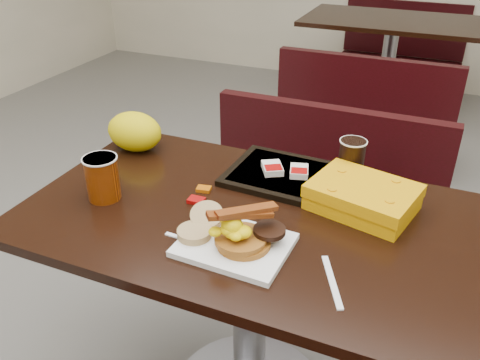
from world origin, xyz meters
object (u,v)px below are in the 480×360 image
at_px(bench_near_n, 313,207).
at_px(fork, 181,238).
at_px(pancake_stack, 244,240).
at_px(hashbrown_sleeve_left, 272,168).
at_px(platter, 235,245).
at_px(coffee_cup_near, 102,178).
at_px(hashbrown_sleeve_right, 299,171).
at_px(bench_far_n, 399,51).
at_px(coffee_cup_far, 352,157).
at_px(table_far, 386,73).
at_px(knife, 332,282).
at_px(paper_bag, 135,131).
at_px(bench_far_s, 368,108).
at_px(table_near, 250,319).
at_px(clamshell, 363,197).
at_px(tray, 292,177).

distance_m(bench_near_n, fork, 0.96).
bearing_deg(pancake_stack, hashbrown_sleeve_left, 99.38).
height_order(platter, coffee_cup_near, coffee_cup_near).
bearing_deg(hashbrown_sleeve_right, bench_far_n, 75.43).
distance_m(bench_far_n, coffee_cup_far, 3.04).
height_order(table_far, pancake_stack, pancake_stack).
distance_m(fork, knife, 0.38).
bearing_deg(hashbrown_sleeve_right, paper_bag, 166.05).
xyz_separation_m(table_far, hashbrown_sleeve_right, (0.06, -2.37, 0.40)).
relative_size(bench_far_s, pancake_stack, 7.84).
xyz_separation_m(platter, hashbrown_sleeve_left, (-0.04, 0.36, 0.02)).
bearing_deg(bench_near_n, bench_far_n, 90.00).
bearing_deg(pancake_stack, table_near, 105.45).
bearing_deg(bench_near_n, table_far, 90.00).
height_order(table_far, coffee_cup_near, coffee_cup_near).
xyz_separation_m(bench_near_n, table_far, (0.00, 1.90, 0.02)).
relative_size(platter, fork, 2.14).
bearing_deg(bench_far_s, knife, -82.85).
relative_size(fork, paper_bag, 0.65).
height_order(platter, clamshell, clamshell).
bearing_deg(table_near, hashbrown_sleeve_right, 75.39).
distance_m(bench_far_n, knife, 3.51).
height_order(fork, paper_bag, paper_bag).
bearing_deg(knife, clamshell, 154.64).
relative_size(bench_far_s, hashbrown_sleeve_left, 13.38).
distance_m(bench_far_s, coffee_cup_far, 1.68).
bearing_deg(coffee_cup_far, hashbrown_sleeve_left, -158.46).
bearing_deg(tray, knife, -58.45).
bearing_deg(clamshell, fork, -127.28).
height_order(table_far, fork, fork).
xyz_separation_m(table_near, coffee_cup_near, (-0.40, -0.08, 0.44)).
relative_size(bench_far_n, coffee_cup_far, 9.80).
bearing_deg(bench_near_n, hashbrown_sleeve_left, -92.22).
bearing_deg(knife, pancake_stack, -123.06).
distance_m(bench_near_n, hashbrown_sleeve_left, 0.64).
height_order(pancake_stack, hashbrown_sleeve_right, pancake_stack).
bearing_deg(paper_bag, fork, -45.14).
relative_size(bench_near_n, tray, 2.69).
xyz_separation_m(table_near, hashbrown_sleeve_left, (-0.02, 0.21, 0.40)).
xyz_separation_m(bench_near_n, bench_far_n, (0.00, 2.60, 0.00)).
distance_m(table_near, hashbrown_sleeve_right, 0.47).
bearing_deg(clamshell, bench_far_s, 111.91).
distance_m(bench_far_n, tray, 3.11).
bearing_deg(paper_bag, pancake_stack, -33.93).
distance_m(knife, clamshell, 0.32).
bearing_deg(knife, bench_far_n, 158.91).
bearing_deg(fork, tray, 69.73).
relative_size(bench_far_s, hashbrown_sleeve_right, 14.25).
bearing_deg(bench_far_s, platter, -89.52).
relative_size(knife, hashbrown_sleeve_left, 2.30).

